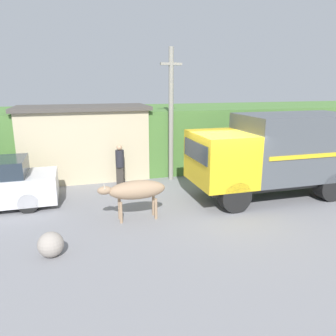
{
  "coord_description": "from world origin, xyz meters",
  "views": [
    {
      "loc": [
        -4.66,
        -9.53,
        4.1
      ],
      "look_at": [
        -1.8,
        0.23,
        1.47
      ],
      "focal_mm": 35.0,
      "sensor_mm": 36.0,
      "label": 1
    }
  ],
  "objects_px": {
    "utility_pole": "(171,113)",
    "pedestrian_on_hill": "(120,163)",
    "cargo_truck": "(278,152)",
    "brown_cow": "(136,190)",
    "roadside_rock": "(51,244)"
  },
  "relations": [
    {
      "from": "utility_pole",
      "to": "roadside_rock",
      "type": "bearing_deg",
      "value": -130.39
    },
    {
      "from": "cargo_truck",
      "to": "pedestrian_on_hill",
      "type": "height_order",
      "value": "cargo_truck"
    },
    {
      "from": "pedestrian_on_hill",
      "to": "utility_pole",
      "type": "relative_size",
      "value": 0.31
    },
    {
      "from": "brown_cow",
      "to": "roadside_rock",
      "type": "distance_m",
      "value": 3.01
    },
    {
      "from": "cargo_truck",
      "to": "pedestrian_on_hill",
      "type": "xyz_separation_m",
      "value": [
        -5.37,
        2.94,
        -0.75
      ]
    },
    {
      "from": "cargo_truck",
      "to": "roadside_rock",
      "type": "distance_m",
      "value": 8.31
    },
    {
      "from": "utility_pole",
      "to": "pedestrian_on_hill",
      "type": "bearing_deg",
      "value": -173.22
    },
    {
      "from": "pedestrian_on_hill",
      "to": "roadside_rock",
      "type": "height_order",
      "value": "pedestrian_on_hill"
    },
    {
      "from": "pedestrian_on_hill",
      "to": "roadside_rock",
      "type": "bearing_deg",
      "value": 90.6
    },
    {
      "from": "brown_cow",
      "to": "roadside_rock",
      "type": "height_order",
      "value": "brown_cow"
    },
    {
      "from": "utility_pole",
      "to": "roadside_rock",
      "type": "xyz_separation_m",
      "value": [
        -4.74,
        -5.57,
        -2.58
      ]
    },
    {
      "from": "utility_pole",
      "to": "brown_cow",
      "type": "bearing_deg",
      "value": -120.49
    },
    {
      "from": "cargo_truck",
      "to": "brown_cow",
      "type": "relative_size",
      "value": 2.95
    },
    {
      "from": "pedestrian_on_hill",
      "to": "roadside_rock",
      "type": "distance_m",
      "value": 5.89
    },
    {
      "from": "brown_cow",
      "to": "utility_pole",
      "type": "bearing_deg",
      "value": 72.7
    }
  ]
}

